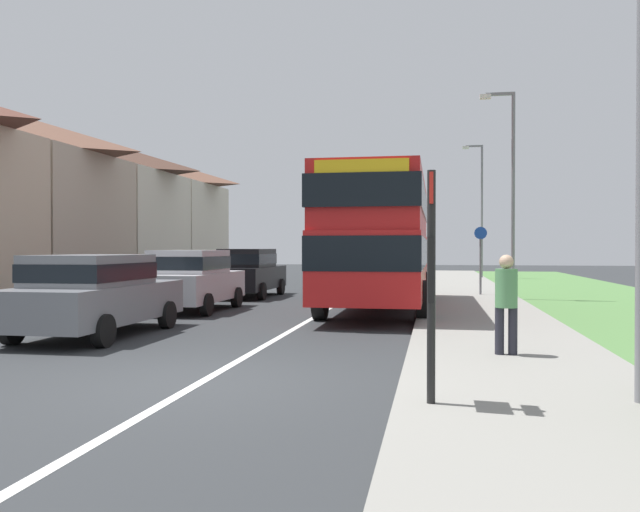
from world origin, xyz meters
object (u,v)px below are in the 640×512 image
at_px(double_decker_bus, 380,235).
at_px(street_lamp_near, 633,1).
at_px(pedestrian_at_stop, 506,299).
at_px(street_lamp_far, 480,203).
at_px(bus_stop_sign, 431,270).
at_px(cycle_route_sign, 481,258).
at_px(parked_car_grey, 94,291).
at_px(parked_car_silver, 191,278).
at_px(parked_car_black, 249,271).
at_px(street_lamp_mid, 510,181).

distance_m(double_decker_bus, street_lamp_near, 11.69).
height_order(double_decker_bus, pedestrian_at_stop, double_decker_bus).
bearing_deg(street_lamp_far, bus_stop_sign, -94.70).
bearing_deg(cycle_route_sign, parked_car_grey, -125.40).
height_order(parked_car_silver, pedestrian_at_stop, parked_car_silver).
bearing_deg(pedestrian_at_stop, double_decker_bus, 108.34).
bearing_deg(parked_car_grey, bus_stop_sign, -36.55).
xyz_separation_m(bus_stop_sign, cycle_route_sign, (1.62, 16.61, -0.11)).
xyz_separation_m(parked_car_silver, bus_stop_sign, (6.68, -10.19, 0.60)).
bearing_deg(bus_stop_sign, street_lamp_near, 11.21).
xyz_separation_m(cycle_route_sign, street_lamp_far, (0.87, 13.65, 2.88)).
height_order(double_decker_bus, parked_car_silver, double_decker_bus).
distance_m(parked_car_silver, street_lamp_far, 22.32).
height_order(pedestrian_at_stop, street_lamp_far, street_lamp_far).
bearing_deg(parked_car_black, street_lamp_mid, -2.01).
bearing_deg(cycle_route_sign, pedestrian_at_stop, -92.14).
relative_size(parked_car_black, pedestrian_at_stop, 2.64).
xyz_separation_m(parked_car_silver, street_lamp_near, (8.79, -9.78, 3.47)).
height_order(bus_stop_sign, street_lamp_far, street_lamp_far).
bearing_deg(street_lamp_near, pedestrian_at_stop, 108.33).
height_order(double_decker_bus, parked_car_black, double_decker_bus).
relative_size(parked_car_silver, street_lamp_far, 0.55).
height_order(street_lamp_near, street_lamp_mid, street_lamp_near).
bearing_deg(parked_car_black, parked_car_grey, -90.49).
distance_m(double_decker_bus, bus_stop_sign, 11.42).
height_order(parked_car_black, cycle_route_sign, cycle_route_sign).
height_order(parked_car_grey, parked_car_black, parked_car_black).
relative_size(parked_car_silver, bus_stop_sign, 1.60).
distance_m(parked_car_black, pedestrian_at_stop, 14.36).
height_order(parked_car_silver, bus_stop_sign, bus_stop_sign).
relative_size(parked_car_silver, cycle_route_sign, 1.65).
bearing_deg(cycle_route_sign, street_lamp_near, -88.28).
height_order(parked_car_silver, street_lamp_near, street_lamp_near).
bearing_deg(street_lamp_near, street_lamp_mid, 88.66).
bearing_deg(parked_car_grey, parked_car_black, 89.51).
distance_m(parked_car_grey, bus_stop_sign, 8.33).
distance_m(double_decker_bus, pedestrian_at_stop, 8.42).
distance_m(parked_car_silver, parked_car_black, 5.30).
relative_size(parked_car_grey, cycle_route_sign, 1.78).
relative_size(parked_car_black, bus_stop_sign, 1.69).
bearing_deg(street_lamp_mid, double_decker_bus, -135.58).
relative_size(double_decker_bus, parked_car_black, 2.17).
distance_m(parked_car_grey, cycle_route_sign, 14.32).
xyz_separation_m(parked_car_black, street_lamp_mid, (9.04, -0.32, 3.05)).
distance_m(parked_car_silver, street_lamp_mid, 10.85).
height_order(bus_stop_sign, cycle_route_sign, bus_stop_sign).
height_order(parked_car_grey, bus_stop_sign, bus_stop_sign).
relative_size(parked_car_black, street_lamp_near, 0.57).
bearing_deg(street_lamp_far, cycle_route_sign, -93.65).
xyz_separation_m(parked_car_black, street_lamp_far, (9.07, 14.77, 3.36)).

